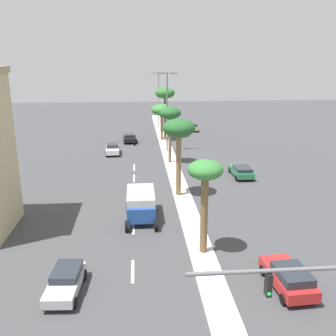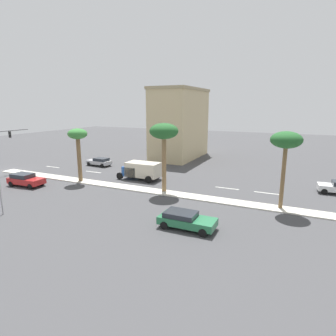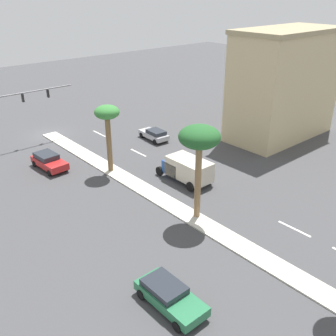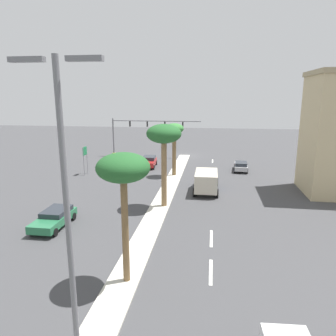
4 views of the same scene
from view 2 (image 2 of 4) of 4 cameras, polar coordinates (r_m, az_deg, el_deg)
ground_plane at (r=29.93m, az=8.16°, el=-6.31°), size 160.00×160.00×0.00m
median_curb at (r=28.84m, az=25.58°, el=-8.07°), size 1.80×80.47×0.12m
lane_stripe_leading at (r=48.63m, az=-22.33°, el=0.19°), size 0.20×2.80×0.01m
lane_stripe_front at (r=43.06m, az=-14.87°, el=-0.78°), size 0.20×2.80×0.01m
lane_stripe_outboard at (r=39.15m, az=-7.19°, el=-1.76°), size 0.20×2.80×0.01m
lane_stripe_right at (r=34.23m, az=11.88°, el=-4.03°), size 0.20×2.80×0.01m
lane_stripe_inboard at (r=33.57m, az=19.39°, el=-4.82°), size 0.20×2.80×0.01m
commercial_building at (r=52.72m, az=2.44°, el=9.00°), size 13.98×6.94×12.71m
palm_tree_left at (r=37.12m, az=-17.82°, el=5.82°), size 2.41×2.41×6.71m
palm_tree_mid at (r=30.79m, az=-0.83°, el=6.93°), size 3.16×3.16×7.65m
palm_tree_inboard at (r=27.61m, az=22.82°, el=4.84°), size 2.81×2.81×7.25m
sedan_green_front at (r=22.84m, az=3.61°, el=-10.39°), size 2.07×4.55×1.31m
sedan_red_right at (r=38.51m, az=-26.92°, el=-2.08°), size 2.28×4.52×1.50m
sedan_silver_rear at (r=47.07m, az=-13.71°, el=1.28°), size 2.08×4.21×1.32m
box_truck at (r=37.44m, az=-5.58°, el=-0.38°), size 2.61×5.59×2.31m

